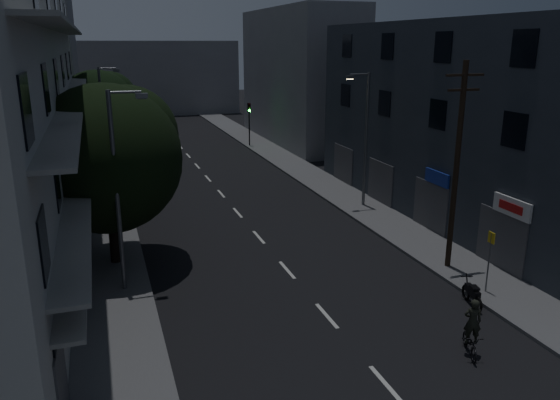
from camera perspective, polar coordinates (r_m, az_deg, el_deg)
ground at (r=37.47m, az=-6.33°, el=0.85°), size 160.00×160.00×0.00m
sidewalk_left at (r=36.69m, az=-17.85°, el=-0.06°), size 3.00×90.00×0.15m
sidewalk_right at (r=39.64m, az=4.31°, el=1.87°), size 3.00×90.00×0.15m
lane_markings at (r=43.42m, az=-8.11°, el=2.92°), size 0.15×60.50×0.01m
building_right at (r=31.50m, az=20.09°, el=7.27°), size 6.19×28.00×11.00m
building_far_left at (r=58.57m, az=-23.58°, el=13.08°), size 6.00×20.00×16.00m
building_far_right at (r=55.98m, az=1.93°, el=12.75°), size 6.00×20.00×13.00m
building_far_end at (r=80.86m, az=-13.50°, el=12.32°), size 24.00×8.00×10.00m
tree_near at (r=24.99m, az=-17.53°, el=4.72°), size 6.55×6.55×8.08m
tree_mid at (r=34.22m, az=-18.74°, el=6.51°), size 5.78×5.78×7.12m
tree_far at (r=45.21m, az=-18.41°, el=9.18°), size 6.22×6.22×7.69m
traffic_signal_far_right at (r=53.05m, az=-3.24°, el=8.86°), size 0.28×0.37×4.10m
traffic_signal_far_left at (r=51.20m, az=-17.28°, el=7.90°), size 0.28×0.37×4.10m
street_lamp_left_near at (r=22.07m, az=-16.48°, el=1.75°), size 1.51×0.25×8.00m
street_lamp_right at (r=33.18m, az=8.81°, el=6.90°), size 1.51×0.25×8.00m
street_lamp_left_far at (r=41.92m, az=-17.87°, el=8.23°), size 1.51×0.25×8.00m
utility_pole at (r=24.54m, az=17.99°, el=3.68°), size 1.80×0.24×9.00m
bus_stop_sign at (r=23.22m, az=21.09°, el=-4.99°), size 0.06×0.35×2.52m
motorcycle at (r=22.72m, az=19.44°, el=-9.29°), size 0.61×1.69×1.09m
cyclist at (r=19.29m, az=19.33°, el=-13.25°), size 1.08×1.64×1.97m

